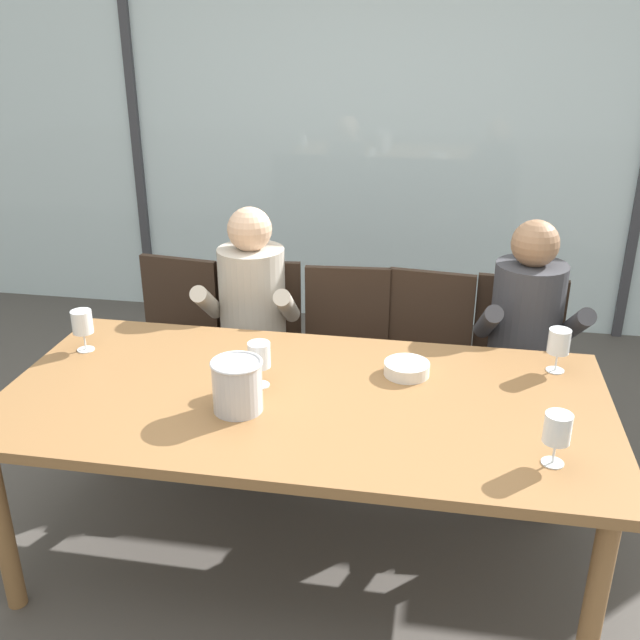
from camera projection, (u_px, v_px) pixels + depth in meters
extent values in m
plane|color=#4C4742|center=(341.00, 427.00, 3.83)|extent=(14.00, 14.00, 0.00)
cube|color=silver|center=(378.00, 133.00, 4.70)|extent=(7.40, 0.03, 2.60)
cube|color=#38383D|center=(136.00, 127.00, 4.94)|extent=(0.06, 0.06, 2.60)
cube|color=#386633|center=(408.00, 135.00, 8.02)|extent=(13.40, 2.40, 1.53)
cube|color=olive|center=(303.00, 400.00, 2.64)|extent=(2.20, 1.07, 0.04)
cylinder|color=olive|center=(2.00, 527.00, 2.55)|extent=(0.07, 0.07, 0.70)
cylinder|color=olive|center=(595.00, 601.00, 2.23)|extent=(0.07, 0.07, 0.70)
cylinder|color=olive|center=(110.00, 405.00, 3.34)|extent=(0.07, 0.07, 0.70)
cylinder|color=olive|center=(560.00, 447.00, 3.02)|extent=(0.07, 0.07, 0.70)
cube|color=#332319|center=(165.00, 351.00, 3.65)|extent=(0.49, 0.49, 0.03)
cube|color=#332319|center=(180.00, 297.00, 3.74)|extent=(0.42, 0.09, 0.42)
cylinder|color=#332319|center=(117.00, 403.00, 3.62)|extent=(0.04, 0.04, 0.43)
cylinder|color=#332319|center=(185.00, 415.00, 3.52)|extent=(0.04, 0.04, 0.43)
cylinder|color=#332319|center=(155.00, 370.00, 3.96)|extent=(0.04, 0.04, 0.43)
cylinder|color=#332319|center=(218.00, 380.00, 3.85)|extent=(0.04, 0.04, 0.43)
cube|color=#332319|center=(257.00, 358.00, 3.58)|extent=(0.49, 0.49, 0.03)
cube|color=#332319|center=(260.00, 301.00, 3.68)|extent=(0.42, 0.09, 0.42)
cylinder|color=#332319|center=(214.00, 417.00, 3.50)|extent=(0.04, 0.04, 0.43)
cylinder|color=#332319|center=(293.00, 418.00, 3.49)|extent=(0.04, 0.04, 0.43)
cylinder|color=#332319|center=(227.00, 380.00, 3.85)|extent=(0.04, 0.04, 0.43)
cylinder|color=#332319|center=(298.00, 381.00, 3.84)|extent=(0.04, 0.04, 0.43)
cube|color=#332319|center=(344.00, 365.00, 3.50)|extent=(0.47, 0.47, 0.03)
cube|color=#332319|center=(347.00, 307.00, 3.60)|extent=(0.42, 0.07, 0.42)
cylinder|color=#332319|center=(301.00, 424.00, 3.44)|extent=(0.04, 0.04, 0.43)
cylinder|color=#332319|center=(381.00, 428.00, 3.40)|extent=(0.04, 0.04, 0.43)
cylinder|color=#332319|center=(310.00, 387.00, 3.78)|extent=(0.04, 0.04, 0.43)
cylinder|color=#332319|center=(382.00, 390.00, 3.75)|extent=(0.04, 0.04, 0.43)
cube|color=#332319|center=(421.00, 371.00, 3.45)|extent=(0.49, 0.49, 0.03)
cube|color=#332319|center=(430.00, 312.00, 3.54)|extent=(0.42, 0.08, 0.42)
cylinder|color=#332319|center=(372.00, 426.00, 3.43)|extent=(0.04, 0.04, 0.43)
cylinder|color=#332319|center=(453.00, 438.00, 3.32)|extent=(0.04, 0.04, 0.43)
cylinder|color=#332319|center=(388.00, 389.00, 3.76)|extent=(0.04, 0.04, 0.43)
cylinder|color=#332319|center=(462.00, 399.00, 3.66)|extent=(0.04, 0.04, 0.43)
cube|color=#332319|center=(513.00, 378.00, 3.38)|extent=(0.48, 0.48, 0.03)
cube|color=#332319|center=(519.00, 319.00, 3.47)|extent=(0.42, 0.08, 0.42)
cylinder|color=#332319|center=(465.00, 436.00, 3.35)|extent=(0.04, 0.04, 0.43)
cylinder|color=#332319|center=(550.00, 448.00, 3.25)|extent=(0.04, 0.04, 0.43)
cylinder|color=#332319|center=(471.00, 397.00, 3.68)|extent=(0.04, 0.04, 0.43)
cylinder|color=#332319|center=(549.00, 407.00, 3.59)|extent=(0.04, 0.04, 0.43)
cylinder|color=#B7AD9E|center=(252.00, 300.00, 3.50)|extent=(0.34, 0.34, 0.52)
sphere|color=#DBAD89|center=(250.00, 229.00, 3.36)|extent=(0.21, 0.21, 0.21)
cube|color=#47423D|center=(227.00, 366.00, 3.43)|extent=(0.15, 0.41, 0.13)
cube|color=#47423D|center=(265.00, 368.00, 3.41)|extent=(0.15, 0.41, 0.13)
cylinder|color=#47423D|center=(220.00, 433.00, 3.34)|extent=(0.10, 0.10, 0.46)
cylinder|color=#47423D|center=(258.00, 435.00, 3.32)|extent=(0.10, 0.10, 0.46)
cylinder|color=#B7AD9E|center=(207.00, 303.00, 3.40)|extent=(0.10, 0.33, 0.26)
cylinder|color=#B7AD9E|center=(287.00, 306.00, 3.36)|extent=(0.10, 0.33, 0.26)
cylinder|color=#38383D|center=(526.00, 318.00, 3.29)|extent=(0.35, 0.35, 0.52)
sphere|color=#936B4C|center=(535.00, 244.00, 3.15)|extent=(0.21, 0.21, 0.21)
cube|color=#47423D|center=(507.00, 389.00, 3.22)|extent=(0.17, 0.41, 0.13)
cube|color=#47423D|center=(548.00, 390.00, 3.21)|extent=(0.17, 0.41, 0.13)
cylinder|color=#47423D|center=(508.00, 461.00, 3.13)|extent=(0.10, 0.10, 0.46)
cylinder|color=#47423D|center=(551.00, 463.00, 3.12)|extent=(0.10, 0.10, 0.46)
cylinder|color=#38383D|center=(488.00, 322.00, 3.19)|extent=(0.11, 0.33, 0.26)
cylinder|color=#38383D|center=(576.00, 325.00, 3.16)|extent=(0.11, 0.33, 0.26)
cylinder|color=#B7B7BC|center=(237.00, 386.00, 2.50)|extent=(0.17, 0.17, 0.18)
torus|color=silver|center=(236.00, 363.00, 2.46)|extent=(0.18, 0.18, 0.01)
cylinder|color=silver|center=(407.00, 369.00, 2.77)|extent=(0.17, 0.17, 0.05)
cylinder|color=silver|center=(86.00, 349.00, 2.98)|extent=(0.07, 0.07, 0.00)
cylinder|color=silver|center=(85.00, 341.00, 2.96)|extent=(0.01, 0.01, 0.07)
cylinder|color=silver|center=(82.00, 322.00, 2.93)|extent=(0.08, 0.08, 0.09)
cylinder|color=#E0D184|center=(83.00, 328.00, 2.94)|extent=(0.07, 0.07, 0.04)
cylinder|color=silver|center=(555.00, 370.00, 2.81)|extent=(0.07, 0.07, 0.00)
cylinder|color=silver|center=(556.00, 361.00, 2.79)|extent=(0.01, 0.01, 0.07)
cylinder|color=silver|center=(559.00, 341.00, 2.76)|extent=(0.08, 0.08, 0.09)
cylinder|color=#E0D184|center=(558.00, 347.00, 2.77)|extent=(0.07, 0.07, 0.04)
cylinder|color=silver|center=(552.00, 463.00, 2.23)|extent=(0.07, 0.07, 0.00)
cylinder|color=silver|center=(554.00, 452.00, 2.21)|extent=(0.01, 0.01, 0.07)
cylinder|color=silver|center=(558.00, 428.00, 2.18)|extent=(0.08, 0.08, 0.09)
cylinder|color=#E0D184|center=(556.00, 436.00, 2.19)|extent=(0.07, 0.07, 0.04)
cylinder|color=silver|center=(260.00, 385.00, 2.70)|extent=(0.07, 0.07, 0.00)
cylinder|color=silver|center=(260.00, 375.00, 2.68)|extent=(0.01, 0.01, 0.07)
cylinder|color=silver|center=(259.00, 355.00, 2.65)|extent=(0.08, 0.08, 0.09)
cylinder|color=#560C1E|center=(259.00, 361.00, 2.66)|extent=(0.07, 0.07, 0.04)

